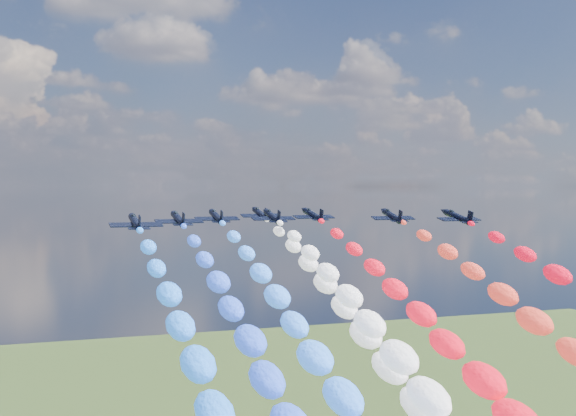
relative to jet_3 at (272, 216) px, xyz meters
name	(u,v)px	position (x,y,z in m)	size (l,w,h in m)	color
jet_0	(136,222)	(-31.76, -17.59, 0.00)	(9.38, 12.58, 2.77)	black
jet_1	(178,219)	(-21.73, -6.35, 0.00)	(9.38, 12.58, 2.77)	black
jet_2	(216,217)	(-11.58, 3.25, 0.00)	(9.38, 12.58, 2.77)	black
trail_2	(328,398)	(-11.58, -59.87, -22.79)	(6.29, 122.13, 49.57)	#3078FF
jet_3	(272,216)	(0.00, 0.00, 0.00)	(9.38, 12.58, 2.77)	black
trail_3	(414,397)	(0.00, -63.13, -22.79)	(6.29, 122.13, 49.57)	white
jet_4	(260,214)	(2.45, 16.82, 0.00)	(9.38, 12.58, 2.77)	black
trail_4	(377,368)	(2.45, -46.30, -22.79)	(6.29, 122.13, 49.57)	white
jet_5	(313,215)	(11.43, 5.27, 0.00)	(9.38, 12.58, 2.77)	black
trail_5	(464,381)	(11.43, -57.85, -22.79)	(6.29, 122.13, 49.57)	red
jet_6	(392,216)	(25.53, -6.37, 0.00)	(9.38, 12.58, 2.77)	black
jet_7	(458,217)	(36.15, -15.87, 0.00)	(9.38, 12.58, 2.77)	black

